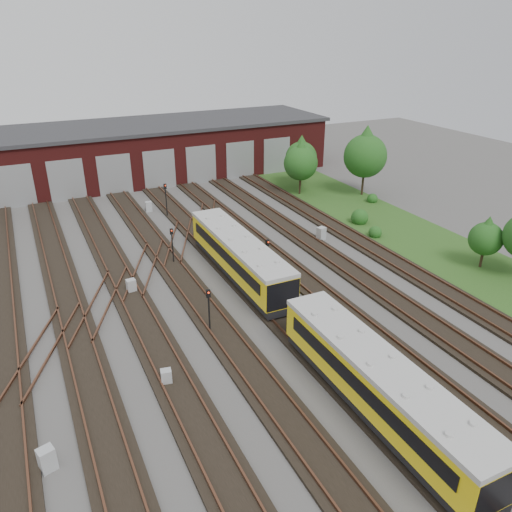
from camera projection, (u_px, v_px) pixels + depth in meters
name	position (u px, v px, depth m)	size (l,w,h in m)	color
ground	(277.00, 355.00, 28.37)	(120.00, 120.00, 0.00)	#484643
track_network	(270.00, 349.00, 28.73)	(30.40, 70.00, 0.33)	black
maintenance_shed	(120.00, 152.00, 59.63)	(51.00, 12.50, 6.35)	#541615
grass_verge	(414.00, 237.00, 44.04)	(8.00, 55.00, 0.05)	#204717
metro_train	(379.00, 385.00, 23.32)	(2.50, 45.54, 2.80)	black
signal_mast_0	(209.00, 305.00, 29.80)	(0.27, 0.26, 2.88)	black
signal_mast_1	(172.00, 242.00, 38.42)	(0.24, 0.23, 2.96)	black
signal_mast_2	(166.00, 196.00, 47.79)	(0.26, 0.24, 3.36)	black
signal_mast_3	(267.00, 253.00, 36.60)	(0.29, 0.28, 2.89)	black
relay_cabinet_0	(47.00, 459.00, 20.86)	(0.66, 0.55, 1.10)	#ABAEB1
relay_cabinet_1	(131.00, 286.00, 34.75)	(0.62, 0.51, 1.03)	#ABAEB1
relay_cabinet_2	(166.00, 377.00, 25.86)	(0.55, 0.45, 0.91)	#ABAEB1
relay_cabinet_3	(149.00, 207.00, 50.00)	(0.61, 0.51, 1.01)	#ABAEB1
relay_cabinet_4	(321.00, 234.00, 43.36)	(0.69, 0.57, 1.14)	#ABAEB1
tree_0	(301.00, 159.00, 53.67)	(3.68, 3.68, 6.10)	#2F2115
tree_1	(301.00, 154.00, 56.46)	(3.57, 3.57, 5.92)	#2F2115
tree_2	(366.00, 151.00, 52.99)	(4.60, 4.60, 7.62)	#2F2115
tree_3	(487.00, 235.00, 37.50)	(2.54, 2.54, 4.21)	#2F2115
bush_0	(375.00, 231.00, 43.95)	(1.15, 1.15, 1.15)	#1E4914
bush_1	(360.00, 215.00, 46.89)	(1.60, 1.60, 1.60)	#1E4914
bush_2	(373.00, 197.00, 52.55)	(1.11, 1.11, 1.11)	#1E4914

